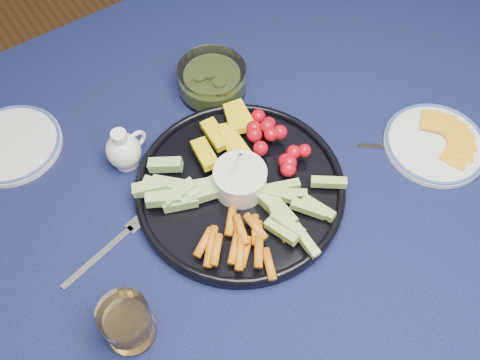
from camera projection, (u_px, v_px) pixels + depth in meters
dining_table at (231, 195)px, 1.06m from camera, size 1.67×1.07×0.75m
crudite_platter at (239, 186)px, 0.94m from camera, size 0.37×0.37×0.12m
creamer_pitcher at (124, 150)px, 0.96m from camera, size 0.08×0.06×0.09m
pickle_bowl at (212, 81)px, 1.07m from camera, size 0.14×0.14×0.06m
cheese_plate at (436, 143)px, 1.01m from camera, size 0.19×0.19×0.02m
juice_tumbler at (128, 324)px, 0.79m from camera, size 0.08×0.08×0.09m
fork_left at (113, 245)px, 0.90m from camera, size 0.18×0.06×0.00m
fork_right at (412, 148)px, 1.01m from camera, size 0.15×0.12×0.00m
side_plate_extra at (11, 144)px, 1.01m from camera, size 0.19×0.19×0.02m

